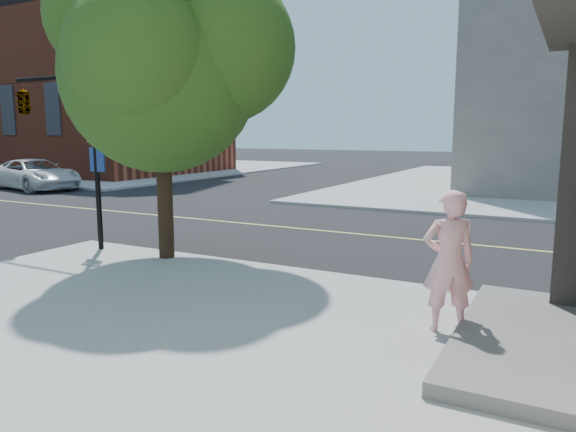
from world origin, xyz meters
The scene contains 9 objects.
ground centered at (0.00, 0.00, 0.00)m, with size 140.00×140.00×0.00m, color black.
road_ew centered at (0.00, 4.50, 0.01)m, with size 140.00×9.00×0.01m, color black.
sidewalk_nw centered at (-23.00, 21.50, 0.06)m, with size 26.00×25.00×0.12m, color #9E9E9D.
church centered at (-20.00, 18.00, 7.18)m, with size 15.20×12.00×14.40m.
office_block centered at (-32.00, 21.98, 9.12)m, with size 12.00×14.08×18.00m.
man_on_phone centered at (8.21, -2.13, 1.09)m, with size 0.71×0.47×1.94m, color #FAABB4.
street_tree centered at (2.01, -0.51, 4.46)m, with size 5.06×4.60×6.72m.
signal_pole centered at (-2.05, -0.57, 3.50)m, with size 3.67×0.42×4.15m.
car_a centered at (-13.81, 8.13, 0.75)m, with size 2.49×5.39×1.50m, color silver.
Camera 1 is at (9.61, -9.40, 2.82)m, focal length 33.61 mm.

